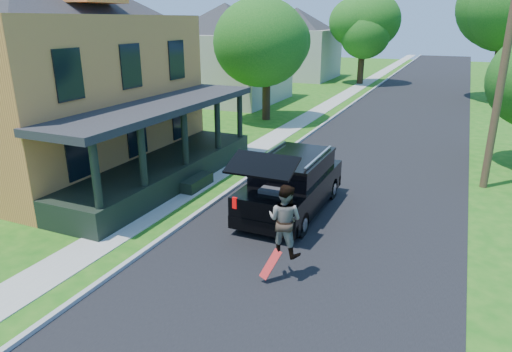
% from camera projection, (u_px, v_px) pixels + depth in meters
% --- Properties ---
extents(ground, '(140.00, 140.00, 0.00)m').
position_uv_depth(ground, '(266.00, 311.00, 9.95)').
color(ground, '#185B12').
rests_on(ground, ground).
extents(street, '(8.00, 120.00, 0.02)m').
position_uv_depth(street, '(396.00, 126.00, 27.21)').
color(street, black).
rests_on(street, ground).
extents(curb, '(0.15, 120.00, 0.12)m').
position_uv_depth(curb, '(330.00, 120.00, 28.77)').
color(curb, '#9D9E98').
rests_on(curb, ground).
extents(sidewalk, '(1.30, 120.00, 0.03)m').
position_uv_depth(sidewalk, '(307.00, 118.00, 29.37)').
color(sidewalk, gray).
rests_on(sidewalk, ground).
extents(front_walk, '(6.50, 1.20, 0.03)m').
position_uv_depth(front_walk, '(111.00, 174.00, 18.80)').
color(front_walk, gray).
rests_on(front_walk, ground).
extents(main_house, '(15.56, 15.56, 10.10)m').
position_uv_depth(main_house, '(34.00, 48.00, 18.47)').
color(main_house, '#E78D43').
rests_on(main_house, ground).
extents(neighbor_house_mid, '(12.78, 12.78, 8.30)m').
position_uv_depth(neighbor_house_mid, '(226.00, 45.00, 34.51)').
color(neighbor_house_mid, '#A8A595').
rests_on(neighbor_house_mid, ground).
extents(neighbor_house_far, '(12.78, 12.78, 8.30)m').
position_uv_depth(neighbor_house_far, '(296.00, 38.00, 48.32)').
color(neighbor_house_far, '#A8A595').
rests_on(neighbor_house_far, ground).
extents(black_suv, '(2.09, 5.39, 2.51)m').
position_uv_depth(black_suv, '(291.00, 184.00, 14.85)').
color(black_suv, black).
rests_on(black_suv, ground).
extents(skateboarder, '(0.93, 0.76, 1.78)m').
position_uv_depth(skateboarder, '(285.00, 220.00, 10.81)').
color(skateboarder, black).
rests_on(skateboarder, ground).
extents(skateboard, '(0.47, 0.40, 0.71)m').
position_uv_depth(skateboard, '(271.00, 265.00, 10.94)').
color(skateboard, red).
rests_on(skateboard, ground).
extents(tree_left_mid, '(6.45, 6.26, 7.64)m').
position_uv_depth(tree_left_mid, '(266.00, 41.00, 27.53)').
color(tree_left_mid, black).
rests_on(tree_left_mid, ground).
extents(tree_left_far, '(7.14, 7.34, 8.77)m').
position_uv_depth(tree_left_far, '(364.00, 23.00, 43.18)').
color(tree_left_far, black).
rests_on(tree_left_far, ground).
extents(tree_right_mid, '(6.87, 6.72, 10.71)m').
position_uv_depth(tree_right_mid, '(507.00, 4.00, 33.32)').
color(tree_right_mid, black).
rests_on(tree_right_mid, ground).
extents(utility_pole_near, '(1.71, 0.38, 9.35)m').
position_uv_depth(utility_pole_near, '(506.00, 56.00, 15.77)').
color(utility_pole_near, '#453320').
rests_on(utility_pole_near, ground).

